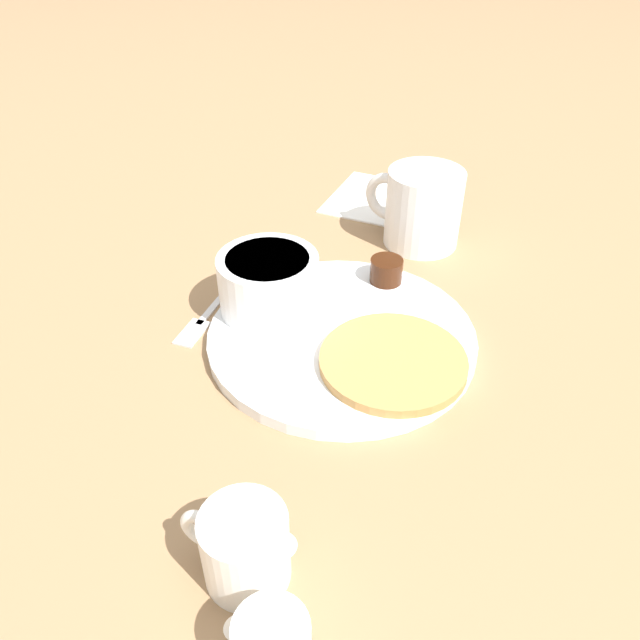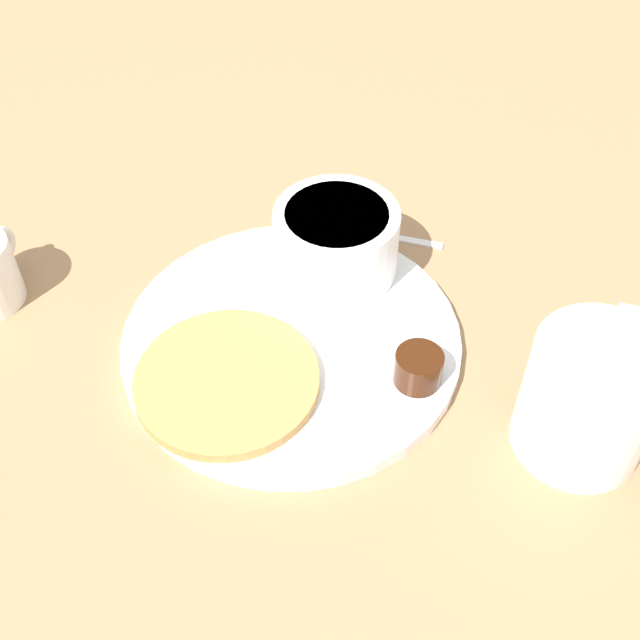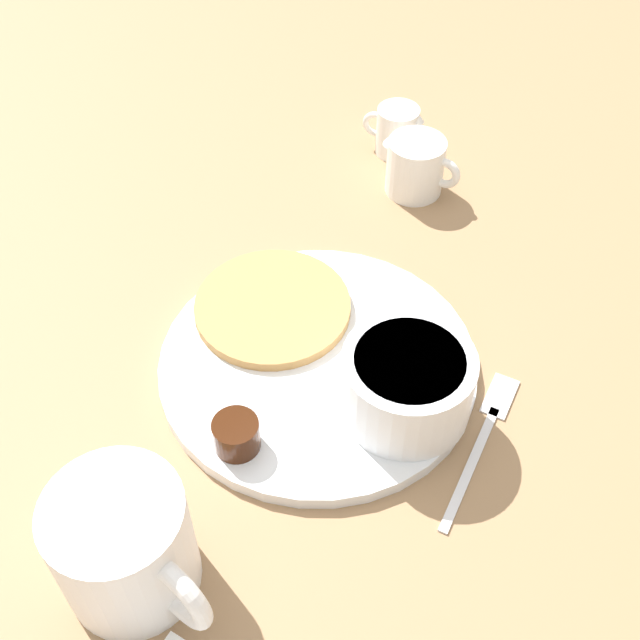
{
  "view_description": "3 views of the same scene",
  "coord_description": "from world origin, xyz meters",
  "px_view_note": "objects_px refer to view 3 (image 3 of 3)",
  "views": [
    {
      "loc": [
        0.4,
        0.23,
        0.38
      ],
      "look_at": [
        0.02,
        -0.01,
        0.03
      ],
      "focal_mm": 35.0,
      "sensor_mm": 36.0,
      "label": 1
    },
    {
      "loc": [
        -0.21,
        0.34,
        0.46
      ],
      "look_at": [
        -0.02,
        -0.01,
        0.03
      ],
      "focal_mm": 45.0,
      "sensor_mm": 36.0,
      "label": 2
    },
    {
      "loc": [
        -0.31,
        -0.26,
        0.51
      ],
      "look_at": [
        0.01,
        0.01,
        0.04
      ],
      "focal_mm": 45.0,
      "sensor_mm": 36.0,
      "label": 3
    }
  ],
  "objects_px": {
    "coffee_mug": "(127,548)",
    "creamer_pitcher_near": "(416,166)",
    "fork": "(485,430)",
    "creamer_pitcher_far": "(397,130)",
    "plate": "(318,364)",
    "bowl": "(407,382)"
  },
  "relations": [
    {
      "from": "coffee_mug",
      "to": "creamer_pitcher_near",
      "type": "bearing_deg",
      "value": 12.12
    },
    {
      "from": "creamer_pitcher_near",
      "to": "fork",
      "type": "relative_size",
      "value": 0.54
    },
    {
      "from": "coffee_mug",
      "to": "creamer_pitcher_far",
      "type": "bearing_deg",
      "value": 16.91
    },
    {
      "from": "coffee_mug",
      "to": "creamer_pitcher_far",
      "type": "xyz_separation_m",
      "value": [
        0.49,
        0.15,
        -0.02
      ]
    },
    {
      "from": "creamer_pitcher_near",
      "to": "creamer_pitcher_far",
      "type": "relative_size",
      "value": 1.3
    },
    {
      "from": "plate",
      "to": "bowl",
      "type": "xyz_separation_m",
      "value": [
        0.01,
        -0.08,
        0.04
      ]
    },
    {
      "from": "coffee_mug",
      "to": "creamer_pitcher_far",
      "type": "relative_size",
      "value": 1.93
    },
    {
      "from": "plate",
      "to": "fork",
      "type": "bearing_deg",
      "value": -76.07
    },
    {
      "from": "coffee_mug",
      "to": "bowl",
      "type": "bearing_deg",
      "value": -14.77
    },
    {
      "from": "plate",
      "to": "coffee_mug",
      "type": "xyz_separation_m",
      "value": [
        -0.21,
        -0.02,
        0.04
      ]
    },
    {
      "from": "plate",
      "to": "fork",
      "type": "distance_m",
      "value": 0.14
    },
    {
      "from": "coffee_mug",
      "to": "fork",
      "type": "xyz_separation_m",
      "value": [
        0.24,
        -0.11,
        -0.04
      ]
    },
    {
      "from": "bowl",
      "to": "coffee_mug",
      "type": "height_order",
      "value": "coffee_mug"
    },
    {
      "from": "fork",
      "to": "creamer_pitcher_near",
      "type": "bearing_deg",
      "value": 46.05
    },
    {
      "from": "bowl",
      "to": "coffee_mug",
      "type": "relative_size",
      "value": 0.82
    },
    {
      "from": "plate",
      "to": "coffee_mug",
      "type": "relative_size",
      "value": 2.12
    },
    {
      "from": "creamer_pitcher_far",
      "to": "fork",
      "type": "relative_size",
      "value": 0.41
    },
    {
      "from": "coffee_mug",
      "to": "creamer_pitcher_near",
      "type": "xyz_separation_m",
      "value": [
        0.45,
        0.1,
        -0.02
      ]
    },
    {
      "from": "plate",
      "to": "creamer_pitcher_near",
      "type": "distance_m",
      "value": 0.25
    },
    {
      "from": "creamer_pitcher_far",
      "to": "creamer_pitcher_near",
      "type": "bearing_deg",
      "value": -127.32
    },
    {
      "from": "creamer_pitcher_near",
      "to": "creamer_pitcher_far",
      "type": "distance_m",
      "value": 0.07
    },
    {
      "from": "fork",
      "to": "coffee_mug",
      "type": "bearing_deg",
      "value": 155.2
    }
  ]
}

